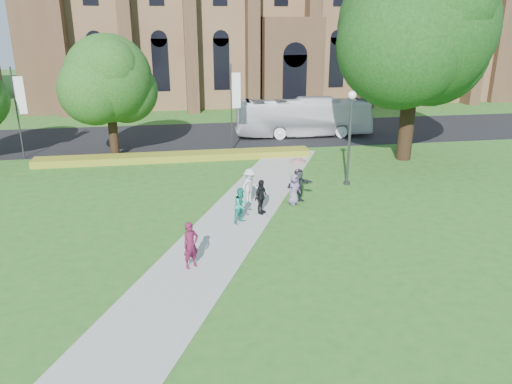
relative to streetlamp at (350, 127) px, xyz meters
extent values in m
plane|color=#29611D|center=(-7.50, -6.50, -3.30)|extent=(160.00, 160.00, 0.00)
cube|color=black|center=(-7.50, 13.50, -3.29)|extent=(160.00, 10.00, 0.02)
cube|color=#B2B2A8|center=(-7.50, -5.50, -3.28)|extent=(15.58, 28.54, 0.04)
cube|color=#B29423|center=(-9.50, 6.70, -3.07)|extent=(18.00, 1.40, 0.45)
cube|color=brown|center=(2.50, 33.50, 5.20)|extent=(52.00, 16.00, 17.00)
cube|color=brown|center=(-22.00, 26.50, 7.20)|extent=(3.50, 3.50, 21.00)
cube|color=brown|center=(27.00, 26.50, 7.20)|extent=(3.50, 3.50, 21.00)
cube|color=brown|center=(2.50, 24.50, 1.20)|extent=(6.00, 2.50, 9.00)
cylinder|color=#38383D|center=(0.00, 0.00, -0.90)|extent=(0.14, 0.14, 4.80)
sphere|color=white|center=(0.00, 0.00, 1.72)|extent=(0.44, 0.44, 0.44)
cylinder|color=#38383D|center=(0.00, 0.00, -3.22)|extent=(0.36, 0.36, 0.15)
cylinder|color=#332114|center=(5.50, 4.50, 0.00)|extent=(0.96, 0.96, 6.60)
sphere|color=#0E3610|center=(5.50, 4.50, 5.10)|extent=(9.60, 9.60, 9.60)
cylinder|color=#332114|center=(-13.50, 8.00, -1.23)|extent=(0.60, 0.60, 4.12)
sphere|color=#154414|center=(-13.50, 8.00, 1.95)|extent=(5.60, 5.60, 5.60)
cylinder|color=#38383D|center=(-5.50, 8.70, -0.30)|extent=(0.10, 0.10, 6.00)
cube|color=white|center=(-5.15, 8.70, 0.90)|extent=(0.60, 0.02, 2.40)
cylinder|color=#38383D|center=(-19.50, 8.70, -0.30)|extent=(0.10, 0.10, 6.00)
cube|color=white|center=(-19.15, 8.70, 0.90)|extent=(0.60, 0.02, 2.40)
imported|color=silver|center=(0.61, 12.25, -1.79)|extent=(10.75, 2.90, 2.97)
imported|color=#5B1431|center=(-9.10, -8.63, -2.35)|extent=(0.79, 0.72, 1.80)
imported|color=teal|center=(-6.66, -4.65, -2.42)|extent=(1.03, 1.00, 1.67)
imported|color=#BEBEBE|center=(-5.90, -2.30, -2.33)|extent=(1.35, 1.29, 1.84)
imported|color=black|center=(-5.59, -3.69, -2.41)|extent=(0.95, 1.02, 1.69)
imported|color=slate|center=(-3.72, -2.68, -2.48)|extent=(0.91, 0.83, 1.56)
imported|color=#25252C|center=(-3.43, -2.38, -2.39)|extent=(1.67, 1.16, 1.74)
imported|color=tan|center=(-3.54, -2.58, -1.34)|extent=(1.08, 1.08, 0.72)
camera|label=1|loc=(-9.45, -25.62, 5.64)|focal=35.00mm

